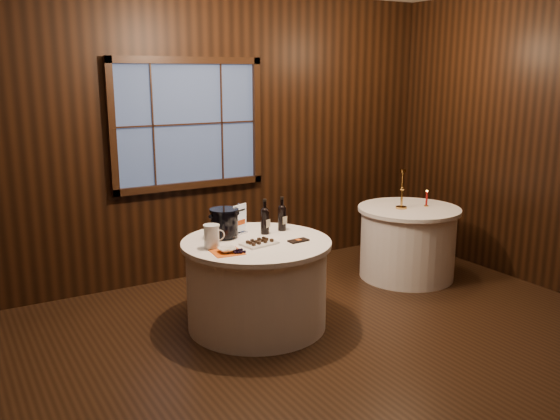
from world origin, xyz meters
TOP-DOWN VIEW (x-y plane):
  - ground at (0.00, 0.00)m, footprint 6.00×6.00m
  - back_wall at (0.00, 2.48)m, footprint 6.00×0.10m
  - main_table at (0.00, 1.00)m, footprint 1.28×1.28m
  - side_table at (2.00, 1.30)m, footprint 1.08×1.08m
  - sign_stand at (-0.03, 1.27)m, footprint 0.17×0.13m
  - port_bottle_left at (0.17, 1.16)m, footprint 0.08×0.09m
  - port_bottle_right at (0.36, 1.19)m, footprint 0.07×0.08m
  - ice_bucket at (-0.19, 1.22)m, footprint 0.25×0.25m
  - chocolate_plate at (-0.03, 0.89)m, footprint 0.32×0.24m
  - chocolate_box at (0.30, 0.80)m, footprint 0.18×0.10m
  - grape_bunch at (-0.28, 0.76)m, footprint 0.16×0.09m
  - glass_pitcher at (-0.41, 1.00)m, footprint 0.18×0.14m
  - orange_napkin at (-0.36, 0.82)m, footprint 0.26×0.26m
  - cracker_bowl at (-0.36, 0.82)m, footprint 0.15×0.15m
  - brass_candlestick at (1.90, 1.31)m, footprint 0.12×0.12m
  - red_candle at (2.19, 1.25)m, footprint 0.05×0.05m

SIDE VIEW (x-z plane):
  - ground at x=0.00m, z-range 0.00..0.00m
  - main_table at x=0.00m, z-range 0.00..0.77m
  - side_table at x=2.00m, z-range 0.00..0.77m
  - orange_napkin at x=-0.36m, z-range 0.77..0.77m
  - chocolate_box at x=0.30m, z-range 0.77..0.78m
  - chocolate_plate at x=-0.03m, z-range 0.77..0.81m
  - grape_bunch at x=-0.28m, z-range 0.77..0.81m
  - cracker_bowl at x=-0.36m, z-range 0.77..0.81m
  - red_candle at x=2.19m, z-range 0.75..0.93m
  - sign_stand at x=-0.03m, z-range 0.73..1.00m
  - glass_pitcher at x=-0.41m, z-range 0.77..0.97m
  - port_bottle_right at x=0.36m, z-range 0.75..1.06m
  - ice_bucket at x=-0.19m, z-range 0.78..1.03m
  - port_bottle_left at x=0.17m, z-range 0.75..1.07m
  - brass_candlestick at x=1.90m, z-range 0.71..1.13m
  - back_wall at x=0.00m, z-range 0.04..3.04m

